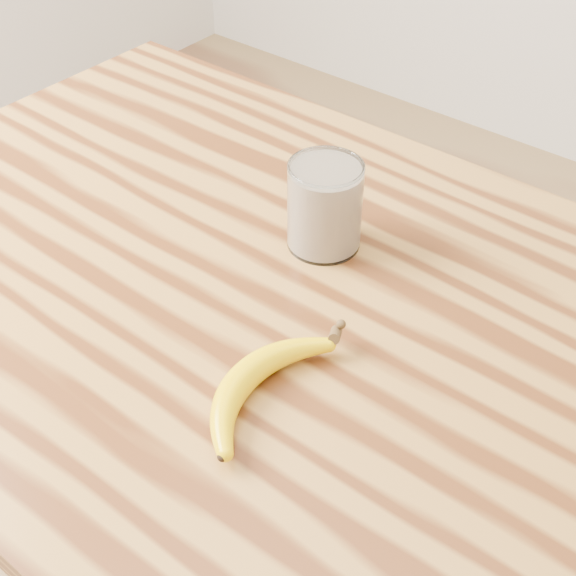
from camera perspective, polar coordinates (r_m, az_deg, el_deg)
The scene contains 3 objects.
table at distance 1.03m, azimuth -1.97°, elevation -5.44°, with size 1.20×0.80×0.90m.
smoothie_glass at distance 0.97m, azimuth 2.63°, elevation 5.84°, with size 0.09×0.09×0.11m.
banana at distance 0.82m, azimuth -3.13°, elevation -6.28°, with size 0.09×0.26×0.03m, color #EABC00, non-canonical shape.
Camera 1 is at (0.47, -0.53, 1.52)m, focal length 50.00 mm.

